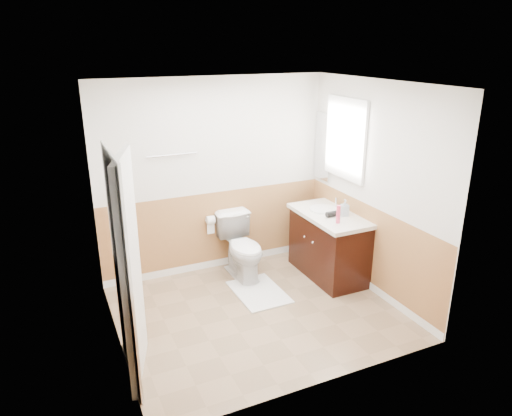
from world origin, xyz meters
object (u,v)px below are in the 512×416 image
toilet (242,247)px  soap_dispenser (345,208)px  vanity_cabinet (328,247)px  bath_mat (259,292)px  lotion_bottle (338,214)px

toilet → soap_dispenser: bearing=-27.0°
toilet → vanity_cabinet: toilet is taller
bath_mat → lotion_bottle: bearing=-15.2°
toilet → lotion_bottle: (0.92, -0.74, 0.56)m
toilet → vanity_cabinet: bearing=-23.8°
lotion_bottle → soap_dispenser: (0.22, 0.18, -0.01)m
soap_dispenser → toilet: bearing=153.8°
toilet → bath_mat: bearing=-90.8°
toilet → vanity_cabinet: (1.02, -0.43, -0.00)m
soap_dispenser → bath_mat: bearing=176.8°
bath_mat → soap_dispenser: 1.48m
toilet → vanity_cabinet: size_ratio=0.73×
vanity_cabinet → soap_dispenser: size_ratio=5.36×
toilet → lotion_bottle: lotion_bottle is taller
toilet → soap_dispenser: size_ratio=3.93×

